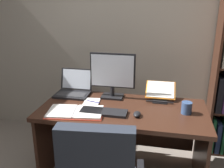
{
  "coord_description": "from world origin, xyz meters",
  "views": [
    {
      "loc": [
        0.38,
        -1.12,
        1.7
      ],
      "look_at": [
        -0.05,
        0.96,
        0.98
      ],
      "focal_mm": 40.29,
      "sensor_mm": 36.0,
      "label": 1
    }
  ],
  "objects": [
    {
      "name": "laptop",
      "position": [
        -0.53,
        1.26,
        0.78
      ],
      "size": [
        0.35,
        0.32,
        0.25
      ],
      "color": "black",
      "rests_on": "desk"
    },
    {
      "name": "pen",
      "position": [
        -0.26,
        1.07,
        0.75
      ],
      "size": [
        0.14,
        0.04,
        0.01
      ],
      "primitive_type": "cylinder",
      "rotation": [
        0.0,
        1.57,
        -0.26
      ],
      "color": "navy",
      "rests_on": "notepad"
    },
    {
      "name": "computer_mouse",
      "position": [
        0.19,
        0.86,
        0.75
      ],
      "size": [
        0.06,
        0.1,
        0.04
      ],
      "primitive_type": "ellipsoid",
      "color": "black",
      "rests_on": "desk"
    },
    {
      "name": "keyboard",
      "position": [
        -0.11,
        0.86,
        0.74
      ],
      "size": [
        0.42,
        0.15,
        0.02
      ],
      "primitive_type": "cube",
      "color": "black",
      "rests_on": "desk"
    },
    {
      "name": "reading_stand_with_book",
      "position": [
        0.38,
        1.32,
        0.81
      ],
      "size": [
        0.3,
        0.28,
        0.15
      ],
      "color": "black",
      "rests_on": "desk"
    },
    {
      "name": "desk",
      "position": [
        0.04,
        1.08,
        0.53
      ],
      "size": [
        1.55,
        0.75,
        0.73
      ],
      "color": "#381E14",
      "rests_on": "ground"
    },
    {
      "name": "coffee_mug",
      "position": [
        0.61,
        1.01,
        0.79
      ],
      "size": [
        0.09,
        0.09,
        0.11
      ],
      "primitive_type": "cylinder",
      "color": "#334C7A",
      "rests_on": "desk"
    },
    {
      "name": "wall_back",
      "position": [
        0.0,
        1.91,
        1.3
      ],
      "size": [
        5.14,
        0.12,
        2.61
      ],
      "primitive_type": "cube",
      "color": "#A89E8E",
      "rests_on": "ground"
    },
    {
      "name": "notepad",
      "position": [
        -0.28,
        1.07,
        0.74
      ],
      "size": [
        0.17,
        0.22,
        0.01
      ],
      "primitive_type": "cube",
      "rotation": [
        0.0,
        0.0,
        0.1
      ],
      "color": "silver",
      "rests_on": "desk"
    },
    {
      "name": "monitor",
      "position": [
        -0.11,
        1.26,
        0.96
      ],
      "size": [
        0.46,
        0.16,
        0.46
      ],
      "color": "black",
      "rests_on": "desk"
    },
    {
      "name": "open_binder",
      "position": [
        -0.36,
        0.81,
        0.74
      ],
      "size": [
        0.53,
        0.35,
        0.02
      ],
      "rotation": [
        0.0,
        0.0,
        0.14
      ],
      "color": "#DB422D",
      "rests_on": "desk"
    }
  ]
}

